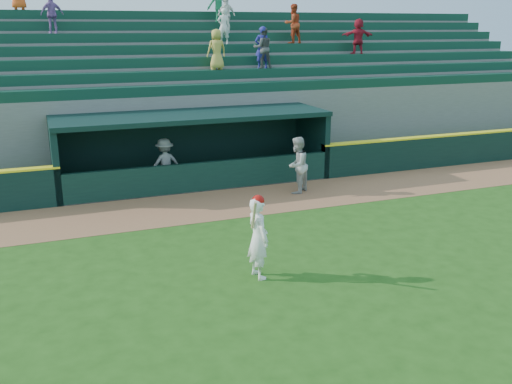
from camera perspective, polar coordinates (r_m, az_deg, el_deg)
ground at (r=13.49m, az=2.47°, el=-7.09°), size 120.00×120.00×0.00m
warning_track at (r=17.81m, az=-3.83°, el=-1.23°), size 40.00×3.00×0.01m
field_wall_right at (r=25.29m, az=22.48°, el=4.21°), size 15.50×0.30×1.20m
wall_stripe_right at (r=25.18m, az=22.64°, el=5.61°), size 15.50×0.32×0.06m
dugout_player_front at (r=18.82m, az=4.13°, el=2.69°), size 1.16×1.13×1.88m
dugout_player_inside at (r=19.62m, az=-9.09°, el=2.83°), size 1.19×0.80×1.72m
dugout at (r=20.37m, az=-6.52°, el=4.87°), size 9.40×2.80×2.46m
stands at (r=24.59m, az=-9.38°, el=9.17°), size 34.50×6.25×7.47m
batter_at_plate at (r=12.42m, az=0.21°, el=-4.48°), size 0.53×0.84×1.91m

